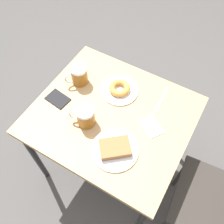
# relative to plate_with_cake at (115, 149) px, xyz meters

# --- Properties ---
(ground_plane) EXTENTS (8.00, 8.00, 0.00)m
(ground_plane) POSITION_rel_plate_with_cake_xyz_m (-0.18, -0.12, -0.72)
(ground_plane) COLOR #474442
(table) EXTENTS (0.74, 0.83, 0.70)m
(table) POSITION_rel_plate_with_cake_xyz_m (-0.18, -0.12, -0.09)
(table) COLOR tan
(table) RESTS_ON ground_plane
(plate_with_cake) EXTENTS (0.23, 0.23, 0.05)m
(plate_with_cake) POSITION_rel_plate_with_cake_xyz_m (0.00, 0.00, 0.00)
(plate_with_cake) COLOR silver
(plate_with_cake) RESTS_ON table
(plate_with_donut) EXTENTS (0.21, 0.21, 0.04)m
(plate_with_donut) POSITION_rel_plate_with_cake_xyz_m (-0.33, -0.16, 0.00)
(plate_with_donut) COLOR silver
(plate_with_donut) RESTS_ON table
(beer_mug_left) EXTENTS (0.10, 0.13, 0.12)m
(beer_mug_left) POSITION_rel_plate_with_cake_xyz_m (-0.06, -0.21, 0.04)
(beer_mug_left) COLOR #8C5619
(beer_mug_left) RESTS_ON table
(beer_mug_center) EXTENTS (0.13, 0.10, 0.12)m
(beer_mug_center) POSITION_rel_plate_with_cake_xyz_m (-0.28, -0.39, 0.04)
(beer_mug_center) COLOR #8C5619
(beer_mug_center) RESTS_ON table
(napkin_folded) EXTENTS (0.13, 0.14, 0.00)m
(napkin_folded) POSITION_rel_plate_with_cake_xyz_m (-0.21, 0.10, -0.01)
(napkin_folded) COLOR white
(napkin_folded) RESTS_ON table
(fork) EXTENTS (0.19, 0.02, 0.00)m
(fork) POSITION_rel_plate_with_cake_xyz_m (-0.39, 0.07, -0.01)
(fork) COLOR silver
(fork) RESTS_ON table
(passport_near_edge) EXTENTS (0.10, 0.14, 0.01)m
(passport_near_edge) POSITION_rel_plate_with_cake_xyz_m (-0.11, -0.43, -0.01)
(passport_near_edge) COLOR black
(passport_near_edge) RESTS_ON table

